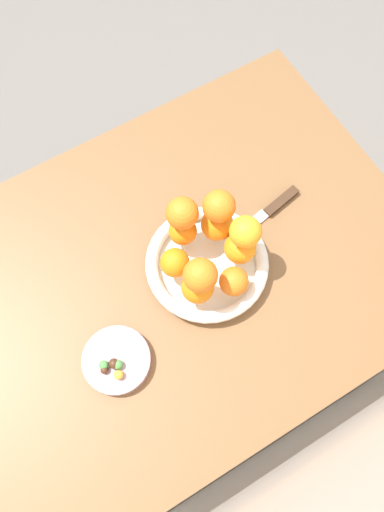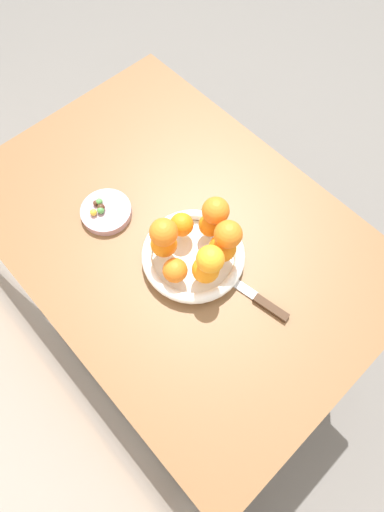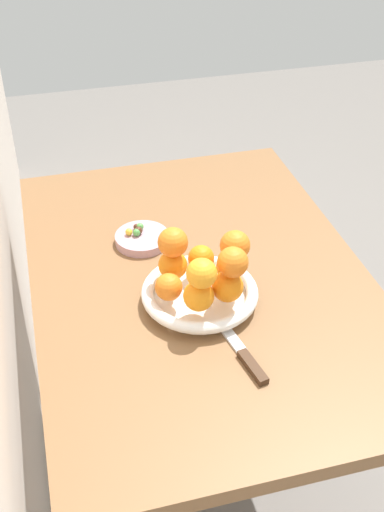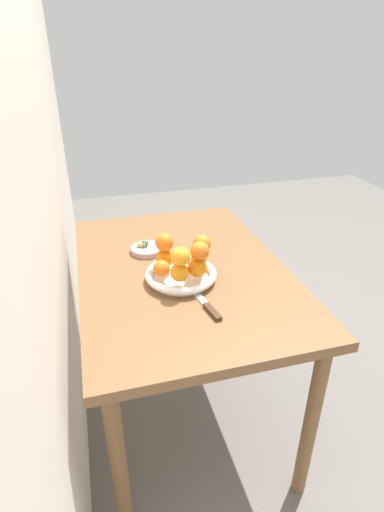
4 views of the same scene
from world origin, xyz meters
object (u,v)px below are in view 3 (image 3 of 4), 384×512
object	(u,v)px
dining_table	(200,303)
orange_2	(199,296)
candy_ball_2	(140,226)
candy_ball_3	(129,232)
orange_7	(202,273)
candy_ball_0	(136,227)
orange_8	(173,242)
candy_dish	(142,239)
orange_1	(169,287)
orange_4	(229,268)
orange_5	(201,258)
knife	(237,347)
orange_3	(228,286)
orange_9	(233,262)
orange_6	(235,245)
candy_ball_1	(137,232)
orange_0	(173,265)
fruit_bowl	(200,294)
candy_ball_4	(138,231)

from	to	relation	value
dining_table	orange_2	world-z (taller)	orange_2
candy_ball_2	candy_ball_3	distance (m)	0.03
orange_7	candy_ball_0	world-z (taller)	orange_7
orange_2	orange_7	size ratio (longest dim) A/B	1.03
orange_2	orange_8	bearing A→B (deg)	13.92
candy_dish	orange_1	bearing A→B (deg)	-178.68
orange_4	orange_7	world-z (taller)	orange_7
orange_5	orange_8	bearing A→B (deg)	104.27
orange_2	knife	xyz separation A→B (m)	(-0.10, -0.05, -0.07)
orange_2	orange_3	distance (m)	0.07
orange_7	orange_8	distance (m)	0.12
candy_ball_2	candy_ball_0	bearing A→B (deg)	68.68
orange_9	candy_ball_0	world-z (taller)	orange_9
dining_table	candy_ball_2	size ratio (longest dim) A/B	60.76
dining_table	orange_6	size ratio (longest dim) A/B	17.06
candy_ball_1	knife	world-z (taller)	candy_ball_1
orange_1	orange_5	bearing A→B (deg)	-49.31
candy_ball_3	knife	world-z (taller)	candy_ball_3
knife	dining_table	bearing A→B (deg)	2.05
orange_0	orange_5	world-z (taller)	orange_0
candy_dish	orange_6	bearing A→B (deg)	-146.96
orange_2	candy_ball_2	distance (m)	0.34
orange_8	candy_ball_2	distance (m)	0.25
orange_8	knife	size ratio (longest dim) A/B	0.25
orange_3	orange_4	distance (m)	0.07
candy_dish	orange_2	xyz separation A→B (m)	(-0.31, -0.06, 0.06)
orange_1	orange_5	size ratio (longest dim) A/B	0.99
orange_5	orange_7	size ratio (longest dim) A/B	0.94
orange_0	candy_ball_3	xyz separation A→B (m)	(0.21, 0.06, -0.04)
fruit_bowl	orange_9	size ratio (longest dim) A/B	3.95
candy_ball_2	knife	size ratio (longest dim) A/B	0.07
orange_8	orange_9	size ratio (longest dim) A/B	1.01
orange_5	candy_ball_2	distance (m)	0.24
orange_1	orange_8	bearing A→B (deg)	-21.85
orange_9	candy_ball_3	distance (m)	0.37
dining_table	orange_1	size ratio (longest dim) A/B	18.94
orange_5	orange_8	size ratio (longest dim) A/B	0.90
fruit_bowl	orange_8	xyz separation A→B (m)	(0.05, 0.05, 0.11)
orange_5	candy_ball_1	size ratio (longest dim) A/B	3.14
candy_ball_2	candy_ball_4	bearing A→B (deg)	156.80
orange_9	candy_ball_4	world-z (taller)	orange_9
orange_5	candy_ball_4	xyz separation A→B (m)	(0.19, 0.10, -0.04)
fruit_bowl	orange_3	size ratio (longest dim) A/B	3.82
orange_2	candy_ball_2	bearing A→B (deg)	9.64
orange_3	orange_8	distance (m)	0.15
candy_ball_1	candy_ball_3	size ratio (longest dim) A/B	1.05
orange_5	candy_ball_1	distance (m)	0.22
candy_dish	orange_5	size ratio (longest dim) A/B	2.26
orange_6	knife	world-z (taller)	orange_6
dining_table	candy_ball_2	xyz separation A→B (m)	(0.18, 0.10, 0.12)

